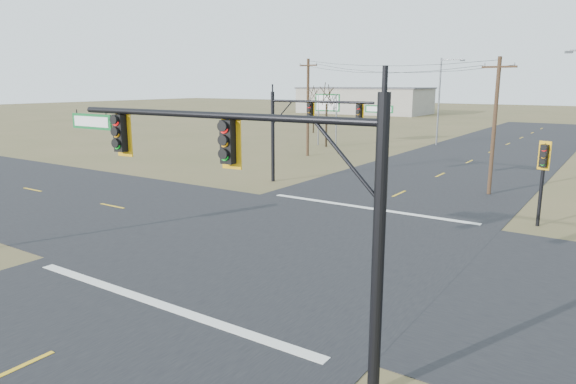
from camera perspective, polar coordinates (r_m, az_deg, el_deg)
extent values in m
plane|color=brown|center=(22.07, 0.44, -5.71)|extent=(320.00, 320.00, 0.00)
cube|color=black|center=(22.06, 0.44, -5.68)|extent=(160.00, 14.00, 0.02)
cube|color=black|center=(22.06, 0.44, -5.68)|extent=(14.00, 160.00, 0.02)
cube|color=silver|center=(16.73, -14.23, -11.93)|extent=(12.00, 0.40, 0.01)
cube|color=silver|center=(28.38, 8.84, -1.76)|extent=(12.00, 0.40, 0.01)
cylinder|color=black|center=(10.86, 10.00, -6.65)|extent=(0.26, 0.26, 6.55)
cylinder|color=black|center=(12.92, -9.02, 8.46)|extent=(9.35, 0.17, 0.17)
cube|color=#0D5F27|center=(16.44, -20.98, 7.32)|extent=(1.80, 0.05, 0.45)
cylinder|color=black|center=(35.44, -1.70, 6.11)|extent=(0.25, 0.25, 6.15)
cylinder|color=black|center=(33.24, 3.59, 9.98)|extent=(7.47, 0.16, 0.16)
cube|color=#0D5F27|center=(31.39, 10.07, 9.06)|extent=(1.80, 0.05, 0.45)
cylinder|color=black|center=(27.02, 26.34, 0.63)|extent=(0.17, 0.17, 3.94)
cylinder|color=#432C1D|center=(33.38, 21.93, 6.70)|extent=(0.24, 0.24, 8.25)
cube|color=#432C1D|center=(33.30, 22.42, 12.73)|extent=(2.02, 0.29, 0.12)
cylinder|color=#432C1D|center=(48.23, 2.22, 9.30)|extent=(0.26, 0.26, 8.90)
cube|color=#432C1D|center=(48.21, 2.26, 13.88)|extent=(2.14, 0.65, 0.12)
cylinder|color=slate|center=(57.01, 3.40, 8.04)|extent=(0.15, 0.15, 5.58)
cylinder|color=slate|center=(55.91, 5.38, 7.93)|extent=(0.15, 0.15, 5.58)
cube|color=#0D5F27|center=(56.35, 4.41, 9.87)|extent=(2.98, 0.08, 1.86)
cube|color=slate|center=(41.24, 28.75, 13.48)|extent=(0.55, 0.41, 0.16)
cylinder|color=slate|center=(58.99, 16.41, 9.55)|extent=(0.19, 0.19, 9.36)
cylinder|color=slate|center=(58.67, 17.74, 13.84)|extent=(2.25, 0.11, 0.11)
cube|color=slate|center=(58.35, 18.82, 13.69)|extent=(0.57, 0.43, 0.17)
cylinder|color=black|center=(55.41, 4.28, 7.38)|extent=(0.23, 0.23, 4.57)
cylinder|color=black|center=(71.04, 2.85, 8.34)|extent=(0.20, 0.20, 4.40)
cube|color=#9C978A|center=(119.33, 8.47, 9.97)|extent=(28.00, 14.00, 5.50)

